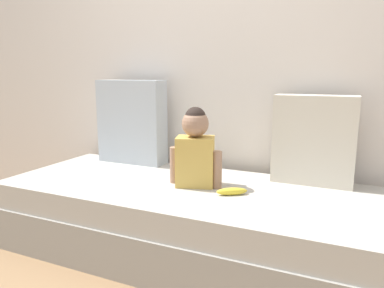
% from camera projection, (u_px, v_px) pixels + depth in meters
% --- Properties ---
extents(ground_plane, '(12.00, 12.00, 0.00)m').
position_uv_depth(ground_plane, '(191.00, 251.00, 2.17)').
color(ground_plane, '#93704C').
extents(back_wall, '(5.50, 0.10, 2.54)m').
position_uv_depth(back_wall, '(226.00, 42.00, 2.45)').
color(back_wall, silver).
rests_on(back_wall, ground).
extents(couch, '(2.30, 0.91, 0.41)m').
position_uv_depth(couch, '(191.00, 220.00, 2.13)').
color(couch, '#9C978F').
rests_on(couch, ground).
extents(throw_pillow_left, '(0.50, 0.16, 0.60)m').
position_uv_depth(throw_pillow_left, '(132.00, 122.00, 2.61)').
color(throw_pillow_left, '#B2BCC6').
rests_on(throw_pillow_left, couch).
extents(throw_pillow_right, '(0.46, 0.16, 0.52)m').
position_uv_depth(throw_pillow_right, '(314.00, 140.00, 2.10)').
color(throw_pillow_right, beige).
rests_on(throw_pillow_right, couch).
extents(toddler, '(0.33, 0.21, 0.46)m').
position_uv_depth(toddler, '(195.00, 149.00, 2.07)').
color(toddler, gold).
rests_on(toddler, couch).
extents(banana, '(0.17, 0.13, 0.04)m').
position_uv_depth(banana, '(232.00, 191.00, 1.93)').
color(banana, yellow).
rests_on(banana, couch).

